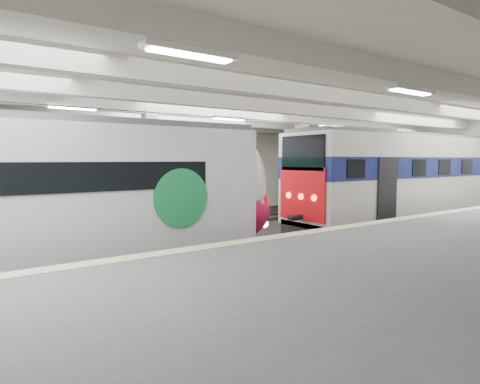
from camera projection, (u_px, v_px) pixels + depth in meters
station_hall at (291, 160)px, 13.33m from camera, size 36.00×24.00×5.75m
modern_emu at (87, 199)px, 11.32m from camera, size 13.58×2.80×4.39m
older_rer at (402, 177)px, 19.95m from camera, size 13.78×3.04×4.53m
far_train at (53, 183)px, 15.84m from camera, size 14.38×3.34×4.55m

